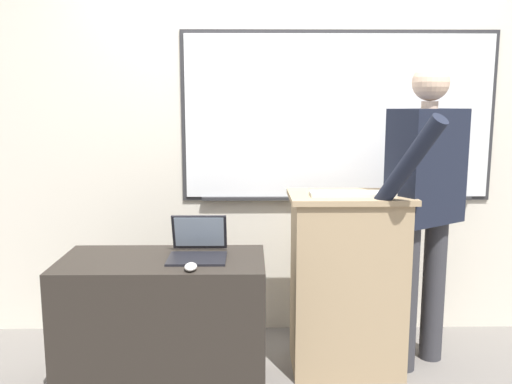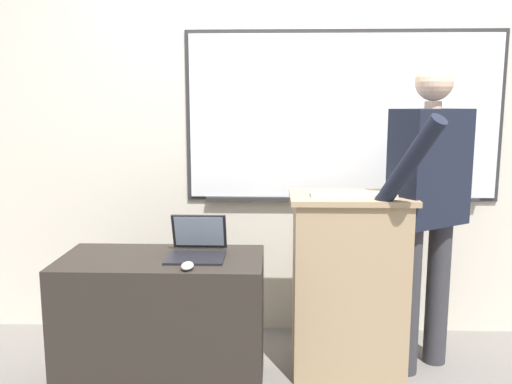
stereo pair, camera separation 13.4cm
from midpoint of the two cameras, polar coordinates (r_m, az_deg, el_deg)
back_wall at (r=3.53m, az=2.47°, el=8.75°), size 6.40×0.17×2.94m
lectern_podium at (r=3.12m, az=8.33°, el=-9.37°), size 0.66×0.43×1.01m
side_desk at (r=2.96m, az=-10.99°, el=-13.63°), size 1.05×0.53×0.72m
person_presenter at (r=3.13m, az=16.24°, el=-0.36°), size 0.60×0.73×1.72m
laptop at (r=2.85m, az=-7.44°, el=-5.52°), size 0.29×0.31×0.20m
wireless_keyboard at (r=2.95m, az=8.81°, el=-0.20°), size 0.45×0.14×0.02m
computer_mouse_by_laptop at (r=2.62m, az=-8.36°, el=-7.81°), size 0.06×0.10×0.03m
computer_mouse_by_keyboard at (r=3.02m, az=13.85°, el=-0.00°), size 0.06×0.10×0.03m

